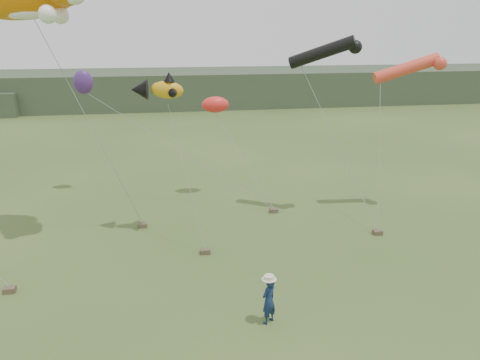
# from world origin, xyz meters

# --- Properties ---
(ground) EXTENTS (120.00, 120.00, 0.00)m
(ground) POSITION_xyz_m (0.00, 0.00, 0.00)
(ground) COLOR #385123
(ground) RESTS_ON ground
(headland) EXTENTS (90.00, 13.00, 4.00)m
(headland) POSITION_xyz_m (-3.11, 44.69, 1.92)
(headland) COLOR #2D3D28
(headland) RESTS_ON ground
(festival_attendant) EXTENTS (0.68, 0.64, 1.55)m
(festival_attendant) POSITION_xyz_m (0.45, -1.15, 0.78)
(festival_attendant) COLOR #13254A
(festival_attendant) RESTS_ON ground
(sandbag_anchors) EXTENTS (15.28, 6.14, 0.20)m
(sandbag_anchors) POSITION_xyz_m (-0.66, 5.09, 0.10)
(sandbag_anchors) COLOR brown
(sandbag_anchors) RESTS_ON ground
(fish_kite) EXTENTS (2.25, 1.50, 1.15)m
(fish_kite) POSITION_xyz_m (-2.68, 6.46, 6.43)
(fish_kite) COLOR orange
(fish_kite) RESTS_ON ground
(tube_kites) EXTENTS (7.43, 2.06, 2.30)m
(tube_kites) POSITION_xyz_m (7.28, 7.76, 7.45)
(tube_kites) COLOR black
(tube_kites) RESTS_ON ground
(misc_kites) EXTENTS (8.13, 2.51, 2.17)m
(misc_kites) POSITION_xyz_m (-2.96, 12.00, 5.53)
(misc_kites) COLOR red
(misc_kites) RESTS_ON ground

